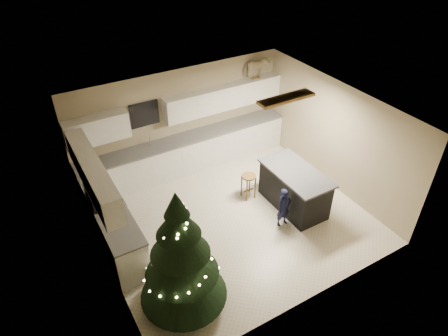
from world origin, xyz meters
The scene contains 8 objects.
ground_plane centered at (0.00, 0.00, 0.00)m, with size 5.50×5.50×0.00m, color beige.
room_shell centered at (0.02, 0.00, 1.75)m, with size 5.52×5.02×2.61m.
cabinetry centered at (-0.91, 1.65, 0.76)m, with size 5.50×3.20×2.00m.
island centered at (1.43, -0.32, 0.48)m, with size 0.90×1.70×0.95m.
bar_stool centered at (0.71, 0.45, 0.46)m, with size 0.32×0.32×0.62m.
christmas_tree centered at (-1.85, -1.43, 1.02)m, with size 1.56×1.51×2.49m.
toddler centered at (0.85, -0.70, 0.46)m, with size 0.34×0.22×0.92m, color black.
rocking_horse centered at (2.09, 2.33, 2.30)m, with size 0.70×0.44×0.57m.
Camera 1 is at (-3.47, -5.58, 6.04)m, focal length 32.00 mm.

